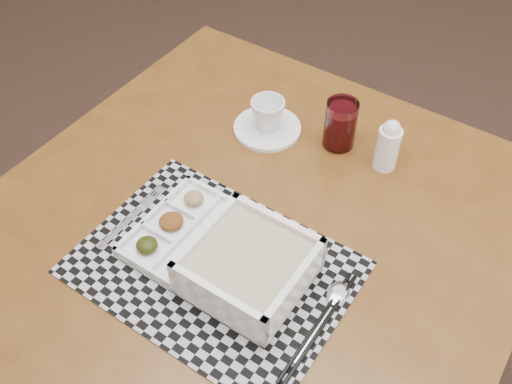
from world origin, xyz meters
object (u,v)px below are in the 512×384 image
dining_table (254,243)px  creamer_bottle (388,145)px  juice_glass (340,126)px  serving_tray (240,263)px  cup (268,114)px

dining_table → creamer_bottle: bearing=58.4°
juice_glass → creamer_bottle: size_ratio=0.93×
dining_table → creamer_bottle: creamer_bottle is taller
juice_glass → creamer_bottle: 0.11m
serving_tray → juice_glass: 0.40m
serving_tray → cup: 0.39m
serving_tray → cup: bearing=112.3°
cup → creamer_bottle: size_ratio=0.63×
dining_table → juice_glass: juice_glass is taller
cup → juice_glass: juice_glass is taller
juice_glass → cup: bearing=-166.6°
serving_tray → juice_glass: bearing=89.0°
cup → juice_glass: (0.15, 0.04, 0.01)m
cup → creamer_bottle: bearing=12.0°
juice_glass → serving_tray: bearing=-91.0°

